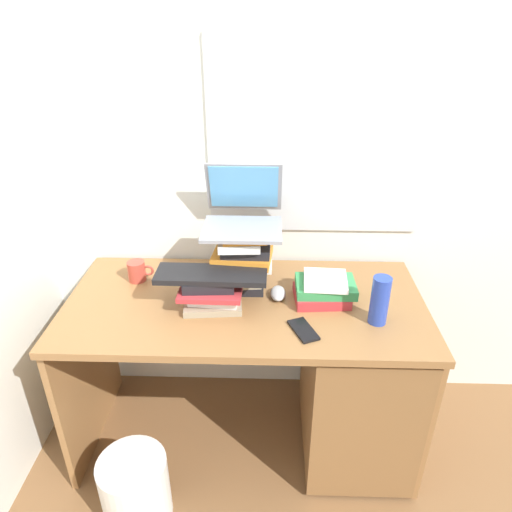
# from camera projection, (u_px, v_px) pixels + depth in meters

# --- Properties ---
(ground_plane) EXTENTS (6.00, 6.00, 0.00)m
(ground_plane) POSITION_uv_depth(u_px,v_px,m) (247.00, 432.00, 2.18)
(ground_plane) COLOR brown
(wall_back) EXTENTS (6.00, 0.06, 2.60)m
(wall_back) POSITION_uv_depth(u_px,v_px,m) (249.00, 135.00, 1.91)
(wall_back) COLOR silver
(wall_back) RESTS_ON ground
(desk) EXTENTS (1.42, 0.68, 0.74)m
(desk) POSITION_uv_depth(u_px,v_px,m) (331.00, 372.00, 1.96)
(desk) COLOR olive
(desk) RESTS_ON ground
(book_stack_tall) EXTENTS (0.25, 0.22, 0.25)m
(book_stack_tall) POSITION_uv_depth(u_px,v_px,m) (243.00, 259.00, 1.87)
(book_stack_tall) COLOR black
(book_stack_tall) RESTS_ON desk
(book_stack_keyboard_riser) EXTENTS (0.24, 0.21, 0.12)m
(book_stack_keyboard_riser) POSITION_uv_depth(u_px,v_px,m) (212.00, 291.00, 1.79)
(book_stack_keyboard_riser) COLOR gray
(book_stack_keyboard_riser) RESTS_ON desk
(book_stack_side) EXTENTS (0.24, 0.18, 0.10)m
(book_stack_side) POSITION_uv_depth(u_px,v_px,m) (324.00, 289.00, 1.82)
(book_stack_side) COLOR #B22D33
(book_stack_side) RESTS_ON desk
(laptop) EXTENTS (0.31, 0.32, 0.23)m
(laptop) POSITION_uv_depth(u_px,v_px,m) (243.00, 211.00, 1.84)
(laptop) COLOR gray
(laptop) RESTS_ON book_stack_tall
(keyboard) EXTENTS (0.42, 0.15, 0.02)m
(keyboard) POSITION_uv_depth(u_px,v_px,m) (211.00, 275.00, 1.75)
(keyboard) COLOR black
(keyboard) RESTS_ON book_stack_keyboard_riser
(computer_mouse) EXTENTS (0.06, 0.10, 0.04)m
(computer_mouse) POSITION_uv_depth(u_px,v_px,m) (278.00, 293.00, 1.85)
(computer_mouse) COLOR #A5A8AD
(computer_mouse) RESTS_ON desk
(mug) EXTENTS (0.11, 0.07, 0.09)m
(mug) POSITION_uv_depth(u_px,v_px,m) (137.00, 271.00, 1.95)
(mug) COLOR #B23F33
(mug) RESTS_ON desk
(water_bottle) EXTENTS (0.07, 0.07, 0.19)m
(water_bottle) POSITION_uv_depth(u_px,v_px,m) (380.00, 300.00, 1.67)
(water_bottle) COLOR #263FA5
(water_bottle) RESTS_ON desk
(cell_phone) EXTENTS (0.11, 0.15, 0.01)m
(cell_phone) POSITION_uv_depth(u_px,v_px,m) (303.00, 330.00, 1.66)
(cell_phone) COLOR black
(cell_phone) RESTS_ON desk
(wastebasket) EXTENTS (0.26, 0.26, 0.29)m
(wastebasket) POSITION_uv_depth(u_px,v_px,m) (136.00, 489.00, 1.76)
(wastebasket) COLOR silver
(wastebasket) RESTS_ON ground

